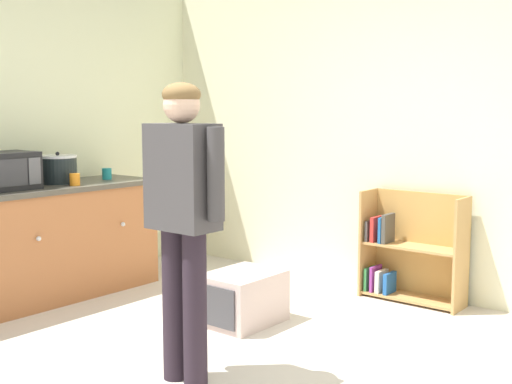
{
  "coord_description": "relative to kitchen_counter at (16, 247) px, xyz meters",
  "views": [
    {
      "loc": [
        2.26,
        -2.48,
        1.48
      ],
      "look_at": [
        -0.16,
        0.5,
        1.0
      ],
      "focal_mm": 45.58,
      "sensor_mm": 36.0,
      "label": 1
    }
  ],
  "objects": [
    {
      "name": "standing_person",
      "position": [
        2.0,
        -0.19,
        0.52
      ],
      "size": [
        0.57,
        0.22,
        1.63
      ],
      "color": "#291F29",
      "rests_on": "ground"
    },
    {
      "name": "back_wall",
      "position": [
        2.2,
        2.22,
        0.9
      ],
      "size": [
        5.2,
        0.06,
        2.7
      ],
      "primitive_type": "cube",
      "color": "beige",
      "rests_on": "ground"
    },
    {
      "name": "bookshelf",
      "position": [
        2.24,
        2.04,
        -0.08
      ],
      "size": [
        0.8,
        0.28,
        0.85
      ],
      "color": "tan",
      "rests_on": "ground"
    },
    {
      "name": "teal_cup",
      "position": [
        0.01,
        0.87,
        0.5
      ],
      "size": [
        0.08,
        0.08,
        0.09
      ],
      "primitive_type": "cylinder",
      "color": "teal",
      "rests_on": "kitchen_counter"
    },
    {
      "name": "orange_cup",
      "position": [
        0.18,
        0.42,
        0.5
      ],
      "size": [
        0.08,
        0.08,
        0.09
      ],
      "primitive_type": "cylinder",
      "color": "orange",
      "rests_on": "kitchen_counter"
    },
    {
      "name": "crock_pot",
      "position": [
        -0.06,
        0.43,
        0.56
      ],
      "size": [
        0.3,
        0.3,
        0.25
      ],
      "color": "black",
      "rests_on": "kitchen_counter"
    },
    {
      "name": "pet_carrier",
      "position": [
        1.6,
        0.77,
        -0.27
      ],
      "size": [
        0.42,
        0.55,
        0.36
      ],
      "color": "beige",
      "rests_on": "ground"
    },
    {
      "name": "kitchen_counter",
      "position": [
        0.0,
        0.0,
        0.0
      ],
      "size": [
        0.65,
        2.37,
        0.9
      ],
      "color": "#A36137",
      "rests_on": "ground"
    },
    {
      "name": "left_side_wall",
      "position": [
        -0.43,
        0.69,
        0.9
      ],
      "size": [
        0.06,
        2.99,
        2.7
      ],
      "primitive_type": "cube",
      "color": "#E6E9BF",
      "rests_on": "ground"
    },
    {
      "name": "microwave",
      "position": [
        0.0,
        -0.1,
        0.59
      ],
      "size": [
        0.37,
        0.48,
        0.28
      ],
      "color": "black",
      "rests_on": "kitchen_counter"
    }
  ]
}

